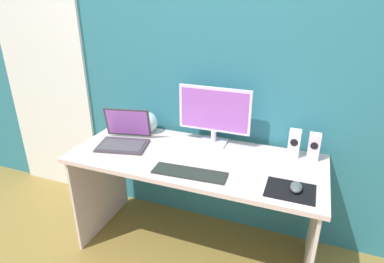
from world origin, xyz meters
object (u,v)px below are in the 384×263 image
at_px(speaker_right, 314,146).
at_px(mouse, 296,187).
at_px(fishbowl, 147,122).
at_px(speaker_near_monitor, 294,143).
at_px(laptop, 124,138).
at_px(keyboard_external, 189,173).
at_px(monitor, 214,113).

relative_size(speaker_right, mouse, 1.64).
bearing_deg(fishbowl, speaker_near_monitor, -0.54).
bearing_deg(mouse, fishbowl, 158.07).
distance_m(speaker_right, speaker_near_monitor, 0.12).
distance_m(speaker_near_monitor, fishbowl, 1.02).
bearing_deg(laptop, speaker_near_monitor, 12.19).
xyz_separation_m(keyboard_external, mouse, (0.57, 0.04, 0.02)).
distance_m(speaker_right, mouse, 0.41).
height_order(monitor, laptop, monitor).
relative_size(monitor, speaker_right, 2.95).
height_order(monitor, fishbowl, monitor).
relative_size(monitor, fishbowl, 3.16).
height_order(keyboard_external, mouse, mouse).
bearing_deg(speaker_near_monitor, speaker_right, -0.00).
relative_size(speaker_near_monitor, laptop, 0.47).
relative_size(speaker_near_monitor, fishbowl, 1.11).
bearing_deg(fishbowl, monitor, -1.09).
bearing_deg(mouse, speaker_right, 79.47).
bearing_deg(fishbowl, laptop, -100.40).
height_order(monitor, mouse, monitor).
relative_size(fishbowl, mouse, 1.53).
bearing_deg(keyboard_external, mouse, 0.39).
bearing_deg(keyboard_external, fishbowl, 135.02).
xyz_separation_m(monitor, fishbowl, (-0.51, 0.01, -0.14)).
bearing_deg(speaker_right, monitor, 180.00).
height_order(speaker_right, mouse, speaker_right).
bearing_deg(speaker_near_monitor, fishbowl, 179.46).
distance_m(speaker_near_monitor, keyboard_external, 0.68).
bearing_deg(keyboard_external, monitor, 86.07).
xyz_separation_m(monitor, speaker_near_monitor, (0.52, -0.00, -0.13)).
height_order(speaker_near_monitor, laptop, laptop).
relative_size(speaker_right, speaker_near_monitor, 0.97).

